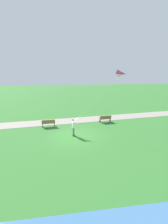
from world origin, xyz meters
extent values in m
plane|color=#33702D|center=(0.00, 0.00, 0.00)|extent=(120.00, 120.00, 0.00)
cube|color=gray|center=(-5.11, 2.00, 0.01)|extent=(5.84, 32.07, 0.02)
cube|color=#232328|center=(-0.06, -0.11, 0.03)|extent=(0.13, 0.25, 0.06)
cylinder|color=slate|center=(-0.06, -0.13, 0.45)|extent=(0.14, 0.14, 0.82)
cube|color=#232328|center=(0.18, -0.10, 0.03)|extent=(0.13, 0.25, 0.06)
cylinder|color=slate|center=(0.18, -0.12, 0.45)|extent=(0.14, 0.14, 0.82)
cube|color=white|center=(0.06, -0.13, 1.16)|extent=(0.41, 0.25, 0.60)
sphere|color=tan|center=(0.06, -0.13, 1.62)|extent=(0.22, 0.22, 0.22)
ellipsoid|color=#4C3319|center=(0.06, -0.14, 1.66)|extent=(0.24, 0.24, 0.13)
cylinder|color=white|center=(-0.04, 0.09, 1.61)|extent=(0.32, 0.54, 0.43)
cylinder|color=white|center=(0.13, 0.10, 1.61)|extent=(0.38, 0.52, 0.43)
sphere|color=tan|center=(0.03, 0.25, 1.74)|extent=(0.10, 0.10, 0.10)
pyramid|color=#E02D9E|center=(-0.16, 4.17, 6.11)|extent=(1.21, 0.81, 0.47)
cone|color=yellow|center=(-0.23, 4.38, 5.79)|extent=(0.25, 0.25, 0.22)
cylinder|color=black|center=(-0.23, 4.38, 5.90)|extent=(1.01, 0.37, 0.02)
cylinder|color=silver|center=(-0.10, 2.32, 3.74)|extent=(0.28, 4.13, 4.01)
cube|color=olive|center=(-2.98, -2.80, 0.45)|extent=(0.60, 1.54, 0.05)
cube|color=olive|center=(-2.79, -2.78, 0.68)|extent=(0.20, 1.50, 0.40)
cube|color=#2D2D33|center=(-3.07, -3.48, 0.23)|extent=(0.07, 0.07, 0.45)
cube|color=#2D2D33|center=(-2.75, -3.45, 0.23)|extent=(0.07, 0.07, 0.45)
cube|color=#2D2D33|center=(-3.21, -2.15, 0.23)|extent=(0.07, 0.07, 0.45)
cube|color=#2D2D33|center=(-2.89, -2.11, 0.23)|extent=(0.07, 0.07, 0.45)
cube|color=olive|center=(-3.74, 4.16, 0.45)|extent=(0.60, 1.54, 0.05)
cube|color=olive|center=(-3.55, 4.18, 0.68)|extent=(0.20, 1.50, 0.40)
cube|color=#2D2D33|center=(-3.82, 3.48, 0.23)|extent=(0.07, 0.07, 0.45)
cube|color=#2D2D33|center=(-3.50, 3.51, 0.23)|extent=(0.07, 0.07, 0.45)
cube|color=#2D2D33|center=(-3.97, 4.81, 0.23)|extent=(0.07, 0.07, 0.45)
cube|color=#2D2D33|center=(-3.65, 4.84, 0.23)|extent=(0.07, 0.07, 0.45)
camera|label=1|loc=(14.78, -1.18, 6.29)|focal=25.33mm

